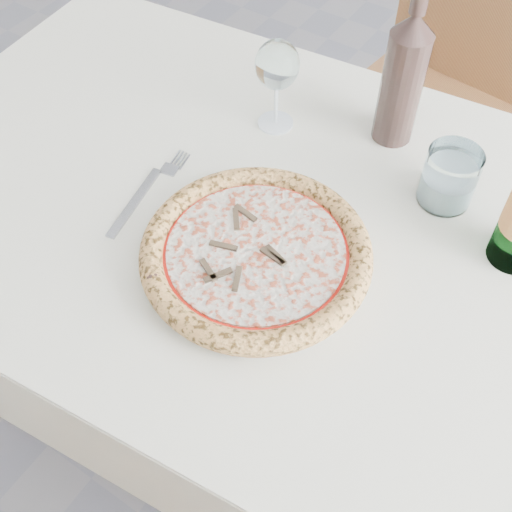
% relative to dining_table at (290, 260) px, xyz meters
% --- Properties ---
extents(floor, '(5.00, 6.00, 0.02)m').
position_rel_dining_table_xyz_m(floor, '(-0.16, 0.16, -0.67)').
color(floor, slate).
rests_on(floor, ground).
extents(dining_table, '(1.42, 0.91, 0.76)m').
position_rel_dining_table_xyz_m(dining_table, '(0.00, 0.00, 0.00)').
color(dining_table, brown).
rests_on(dining_table, floor).
extents(chair_far, '(0.46, 0.46, 0.93)m').
position_rel_dining_table_xyz_m(chair_far, '(-0.03, 0.78, -0.13)').
color(chair_far, brown).
rests_on(chair_far, floor).
extents(plate, '(0.30, 0.30, 0.02)m').
position_rel_dining_table_xyz_m(plate, '(0.00, -0.10, 0.10)').
color(plate, silver).
rests_on(plate, dining_table).
extents(pizza, '(0.32, 0.32, 0.03)m').
position_rel_dining_table_xyz_m(pizza, '(-0.00, -0.10, 0.12)').
color(pizza, '#C78C45').
rests_on(pizza, plate).
extents(fork, '(0.04, 0.21, 0.00)m').
position_rel_dining_table_xyz_m(fork, '(-0.22, -0.08, 0.10)').
color(fork, '#9499A0').
rests_on(fork, dining_table).
extents(wine_glass, '(0.07, 0.07, 0.16)m').
position_rel_dining_table_xyz_m(wine_glass, '(-0.14, 0.17, 0.21)').
color(wine_glass, white).
rests_on(wine_glass, dining_table).
extents(tumbler, '(0.08, 0.08, 0.09)m').
position_rel_dining_table_xyz_m(tumbler, '(0.17, 0.16, 0.13)').
color(tumbler, white).
rests_on(tumbler, dining_table).
extents(wine_bottle, '(0.07, 0.07, 0.27)m').
position_rel_dining_table_xyz_m(wine_bottle, '(0.04, 0.25, 0.21)').
color(wine_bottle, black).
rests_on(wine_bottle, dining_table).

